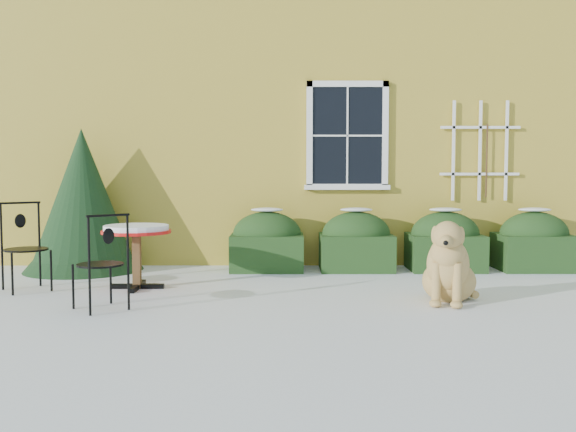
{
  "coord_description": "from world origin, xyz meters",
  "views": [
    {
      "loc": [
        -0.03,
        -6.74,
        1.44
      ],
      "look_at": [
        0.0,
        1.0,
        0.9
      ],
      "focal_mm": 40.0,
      "sensor_mm": 36.0,
      "label": 1
    }
  ],
  "objects_px": {
    "dog": "(448,269)",
    "patio_chair_far": "(25,246)",
    "bistro_table": "(136,236)",
    "evergreen_shrub": "(83,214)",
    "patio_chair_near": "(102,262)"
  },
  "relations": [
    {
      "from": "patio_chair_near",
      "to": "patio_chair_far",
      "type": "bearing_deg",
      "value": -82.63
    },
    {
      "from": "evergreen_shrub",
      "to": "patio_chair_near",
      "type": "xyz_separation_m",
      "value": [
        1.04,
        -2.69,
        -0.32
      ]
    },
    {
      "from": "patio_chair_near",
      "to": "dog",
      "type": "xyz_separation_m",
      "value": [
        3.68,
        0.34,
        -0.13
      ]
    },
    {
      "from": "patio_chair_far",
      "to": "dog",
      "type": "distance_m",
      "value": 5.01
    },
    {
      "from": "evergreen_shrub",
      "to": "patio_chair_far",
      "type": "bearing_deg",
      "value": -97.98
    },
    {
      "from": "bistro_table",
      "to": "patio_chair_far",
      "type": "relative_size",
      "value": 0.79
    },
    {
      "from": "evergreen_shrub",
      "to": "dog",
      "type": "relative_size",
      "value": 2.05
    },
    {
      "from": "evergreen_shrub",
      "to": "dog",
      "type": "distance_m",
      "value": 5.29
    },
    {
      "from": "dog",
      "to": "patio_chair_far",
      "type": "bearing_deg",
      "value": -171.04
    },
    {
      "from": "patio_chair_near",
      "to": "dog",
      "type": "relative_size",
      "value": 1.01
    },
    {
      "from": "bistro_table",
      "to": "dog",
      "type": "xyz_separation_m",
      "value": [
        3.61,
        -0.88,
        -0.28
      ]
    },
    {
      "from": "patio_chair_near",
      "to": "dog",
      "type": "bearing_deg",
      "value": 144.86
    },
    {
      "from": "patio_chair_near",
      "to": "bistro_table",
      "type": "bearing_deg",
      "value": -133.94
    },
    {
      "from": "evergreen_shrub",
      "to": "bistro_table",
      "type": "bearing_deg",
      "value": -52.86
    },
    {
      "from": "patio_chair_near",
      "to": "patio_chair_far",
      "type": "height_order",
      "value": "patio_chair_far"
    }
  ]
}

